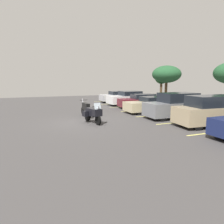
{
  "coord_description": "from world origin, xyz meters",
  "views": [
    {
      "loc": [
        13.54,
        -3.2,
        2.91
      ],
      "look_at": [
        1.27,
        1.53,
        0.8
      ],
      "focal_mm": 33.14,
      "sensor_mm": 36.0,
      "label": 1
    }
  ],
  "objects": [
    {
      "name": "car_white",
      "position": [
        -7.45,
        6.86,
        0.76
      ],
      "size": [
        2.15,
        4.66,
        1.55
      ],
      "color": "white",
      "rests_on": "ground"
    },
    {
      "name": "ground",
      "position": [
        0.0,
        0.0,
        -0.05
      ],
      "size": [
        44.0,
        44.0,
        0.1
      ],
      "primitive_type": "cube",
      "color": "#423F3F"
    },
    {
      "name": "car_champagne",
      "position": [
        -2.0,
        6.54,
        0.67
      ],
      "size": [
        1.9,
        4.85,
        1.37
      ],
      "color": "#C1B289",
      "rests_on": "ground"
    },
    {
      "name": "car_grey",
      "position": [
        0.92,
        6.7,
        0.92
      ],
      "size": [
        1.85,
        4.34,
        1.88
      ],
      "color": "slate",
      "rests_on": "ground"
    },
    {
      "name": "car_tan",
      "position": [
        3.88,
        7.14,
        0.95
      ],
      "size": [
        2.13,
        4.54,
        1.89
      ],
      "color": "tan",
      "rests_on": "ground"
    },
    {
      "name": "motorcycle_second",
      "position": [
        -2.0,
        0.61,
        0.63
      ],
      "size": [
        2.22,
        0.62,
        1.33
      ],
      "color": "black",
      "rests_on": "ground"
    },
    {
      "name": "tree_center_right",
      "position": [
        -13.34,
        16.1,
        3.59
      ],
      "size": [
        4.38,
        4.38,
        4.91
      ],
      "color": "#4C3823",
      "rests_on": "ground"
    },
    {
      "name": "tree_center",
      "position": [
        -18.58,
        18.8,
        3.32
      ],
      "size": [
        2.47,
        2.47,
        4.73
      ],
      "color": "#4C3823",
      "rests_on": "ground"
    },
    {
      "name": "car_silver",
      "position": [
        -10.63,
        6.82,
        0.69
      ],
      "size": [
        1.89,
        4.23,
        1.37
      ],
      "color": "#B7B7BC",
      "rests_on": "ground"
    },
    {
      "name": "car_maroon",
      "position": [
        -4.8,
        6.94,
        0.69
      ],
      "size": [
        2.1,
        4.39,
        1.41
      ],
      "color": "maroon",
      "rests_on": "ground"
    },
    {
      "name": "parking_stripes",
      "position": [
        -0.46,
        6.74,
        0.0
      ],
      "size": [
        23.09,
        5.19,
        0.01
      ],
      "color": "#EAE066",
      "rests_on": "ground"
    },
    {
      "name": "motorcycle_touring",
      "position": [
        0.57,
        0.46,
        0.66
      ],
      "size": [
        2.09,
        1.04,
        1.4
      ],
      "color": "black",
      "rests_on": "ground"
    }
  ]
}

